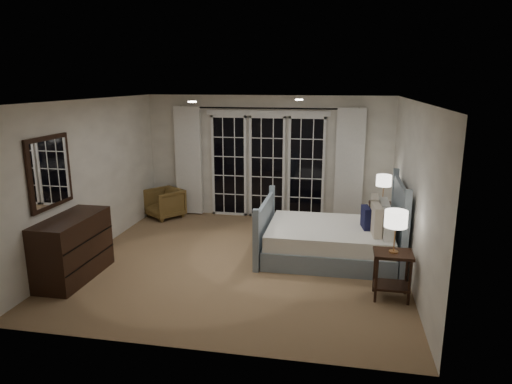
% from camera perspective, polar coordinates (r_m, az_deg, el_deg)
% --- Properties ---
extents(floor, '(5.00, 5.00, 0.00)m').
position_cam_1_polar(floor, '(7.32, -1.80, -8.58)').
color(floor, '#89644A').
rests_on(floor, ground).
extents(ceiling, '(5.00, 5.00, 0.00)m').
position_cam_1_polar(ceiling, '(6.77, -1.96, 11.39)').
color(ceiling, white).
rests_on(ceiling, wall_back).
extents(wall_left, '(0.02, 5.00, 2.50)m').
position_cam_1_polar(wall_left, '(7.86, -19.98, 1.70)').
color(wall_left, white).
rests_on(wall_left, floor).
extents(wall_right, '(0.02, 5.00, 2.50)m').
position_cam_1_polar(wall_right, '(6.86, 18.97, 0.11)').
color(wall_right, white).
rests_on(wall_right, floor).
extents(wall_back, '(5.00, 0.02, 2.50)m').
position_cam_1_polar(wall_back, '(9.35, 1.44, 4.34)').
color(wall_back, white).
rests_on(wall_back, floor).
extents(wall_front, '(5.00, 0.02, 2.50)m').
position_cam_1_polar(wall_front, '(4.62, -8.62, -5.72)').
color(wall_front, white).
rests_on(wall_front, floor).
extents(french_doors, '(2.50, 0.04, 2.20)m').
position_cam_1_polar(french_doors, '(9.34, 1.39, 3.33)').
color(french_doors, black).
rests_on(french_doors, wall_back).
extents(curtain_rod, '(3.50, 0.03, 0.03)m').
position_cam_1_polar(curtain_rod, '(9.14, 1.38, 10.43)').
color(curtain_rod, black).
rests_on(curtain_rod, wall_back).
extents(curtain_left, '(0.55, 0.10, 2.25)m').
position_cam_1_polar(curtain_left, '(9.65, -8.42, 3.89)').
color(curtain_left, silver).
rests_on(curtain_left, curtain_rod).
extents(curtain_right, '(0.55, 0.10, 2.25)m').
position_cam_1_polar(curtain_right, '(9.13, 11.60, 3.20)').
color(curtain_right, silver).
rests_on(curtain_right, curtain_rod).
extents(downlight_a, '(0.12, 0.12, 0.01)m').
position_cam_1_polar(downlight_a, '(7.24, 5.41, 11.41)').
color(downlight_a, white).
rests_on(downlight_a, ceiling).
extents(downlight_b, '(0.12, 0.12, 0.01)m').
position_cam_1_polar(downlight_b, '(6.55, -7.97, 11.10)').
color(downlight_b, white).
rests_on(downlight_b, ceiling).
extents(bed, '(2.16, 1.54, 1.26)m').
position_cam_1_polar(bed, '(7.43, 9.67, -5.78)').
color(bed, slate).
rests_on(bed, floor).
extents(nightstand_left, '(0.49, 0.39, 0.64)m').
position_cam_1_polar(nightstand_left, '(6.23, 16.67, -9.11)').
color(nightstand_left, black).
rests_on(nightstand_left, floor).
extents(nightstand_right, '(0.47, 0.38, 0.61)m').
position_cam_1_polar(nightstand_right, '(8.63, 15.42, -2.75)').
color(nightstand_right, black).
rests_on(nightstand_right, floor).
extents(lamp_left, '(0.29, 0.29, 0.56)m').
position_cam_1_polar(lamp_left, '(6.02, 17.10, -3.29)').
color(lamp_left, tan).
rests_on(lamp_left, nightstand_left).
extents(lamp_right, '(0.27, 0.27, 0.53)m').
position_cam_1_polar(lamp_right, '(8.48, 15.69, 1.33)').
color(lamp_right, tan).
rests_on(lamp_right, nightstand_right).
extents(armchair, '(0.92, 0.92, 0.61)m').
position_cam_1_polar(armchair, '(9.66, -11.35, -1.38)').
color(armchair, brown).
rests_on(armchair, floor).
extents(dresser, '(0.55, 1.29, 0.91)m').
position_cam_1_polar(dresser, '(7.06, -21.91, -6.50)').
color(dresser, black).
rests_on(dresser, floor).
extents(mirror, '(0.05, 0.85, 1.00)m').
position_cam_1_polar(mirror, '(6.91, -24.37, 2.27)').
color(mirror, black).
rests_on(mirror, wall_left).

